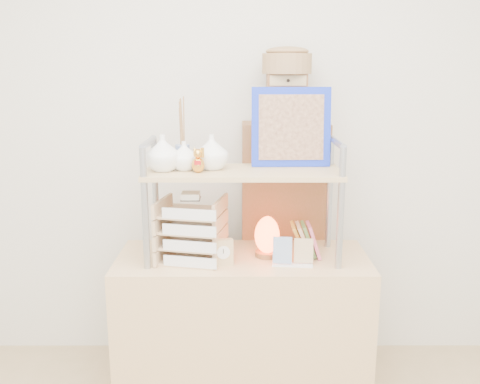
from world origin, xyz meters
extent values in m
cube|color=silver|center=(0.00, 1.70, 1.30)|extent=(3.40, 0.02, 2.60)
cube|color=tan|center=(0.00, 1.20, 0.38)|extent=(1.20, 0.50, 0.75)
cube|color=brown|center=(0.22, 1.57, 0.68)|extent=(0.45, 0.24, 1.35)
cylinder|color=#9498A2|center=(-0.43, 1.05, 1.02)|extent=(0.03, 0.03, 0.55)
cylinder|color=#9498A2|center=(-0.43, 1.35, 1.02)|extent=(0.03, 0.03, 0.55)
cylinder|color=#9498A2|center=(-0.43, 1.20, 1.30)|extent=(0.03, 0.30, 0.03)
cylinder|color=#9498A2|center=(0.43, 1.05, 1.02)|extent=(0.03, 0.03, 0.55)
cylinder|color=#9498A2|center=(0.43, 1.35, 1.02)|extent=(0.03, 0.03, 0.55)
cylinder|color=#9498A2|center=(0.43, 1.20, 1.30)|extent=(0.03, 0.30, 0.03)
cube|color=tan|center=(0.00, 1.20, 1.16)|extent=(0.90, 0.34, 0.02)
imported|color=white|center=(-0.36, 1.18, 1.25)|extent=(0.16, 0.16, 0.17)
imported|color=white|center=(-0.27, 1.20, 1.24)|extent=(0.13, 0.13, 0.13)
imported|color=white|center=(-0.14, 1.22, 1.25)|extent=(0.15, 0.15, 0.16)
cylinder|color=#2854B0|center=(-0.29, 1.32, 1.22)|extent=(0.07, 0.07, 0.10)
cube|color=#142BBD|center=(0.23, 1.30, 1.36)|extent=(0.37, 0.06, 0.37)
cube|color=brown|center=(0.23, 1.29, 1.36)|extent=(0.31, 0.04, 0.30)
cube|color=#D95F7D|center=(0.34, 1.20, 0.83)|extent=(0.07, 0.12, 0.17)
cube|color=#608844|center=(0.31, 1.22, 0.83)|extent=(0.07, 0.12, 0.17)
cube|color=tan|center=(0.29, 1.20, 0.83)|extent=(0.08, 0.13, 0.16)
cube|color=gold|center=(0.27, 1.22, 0.83)|extent=(0.08, 0.14, 0.16)
cube|color=tan|center=(-0.24, 1.17, 0.76)|extent=(0.31, 0.30, 0.01)
cube|color=white|center=(-0.24, 1.05, 0.78)|extent=(0.24, 0.06, 0.05)
cube|color=tan|center=(-0.24, 1.17, 0.83)|extent=(0.31, 0.30, 0.01)
cube|color=white|center=(-0.24, 1.05, 0.86)|extent=(0.24, 0.06, 0.05)
cube|color=tan|center=(-0.24, 1.17, 0.90)|extent=(0.31, 0.30, 0.01)
cube|color=white|center=(-0.24, 1.05, 0.93)|extent=(0.24, 0.06, 0.05)
cube|color=tan|center=(-0.24, 1.17, 0.98)|extent=(0.31, 0.30, 0.01)
cube|color=white|center=(-0.24, 1.05, 1.00)|extent=(0.24, 0.06, 0.05)
cube|color=beige|center=(-0.24, 1.15, 1.06)|extent=(0.08, 0.08, 0.03)
cylinder|color=brown|center=(0.12, 1.21, 0.76)|extent=(0.11, 0.11, 0.02)
ellipsoid|color=#F6481D|center=(0.12, 1.21, 0.86)|extent=(0.13, 0.12, 0.17)
cube|color=tan|center=(-0.09, 1.09, 0.81)|extent=(0.09, 0.05, 0.12)
cylinder|color=white|center=(-0.09, 1.07, 0.82)|extent=(0.06, 0.02, 0.06)
cube|color=white|center=(0.23, 1.08, 0.75)|extent=(0.19, 0.07, 0.01)
cube|color=navy|center=(0.18, 1.09, 0.82)|extent=(0.09, 0.03, 0.12)
cube|color=tan|center=(0.28, 1.10, 0.82)|extent=(0.09, 0.03, 0.11)
cube|color=brown|center=(0.22, 1.55, 1.48)|extent=(0.20, 0.15, 0.25)
cube|color=tan|center=(0.22, 1.47, 1.38)|extent=(0.18, 0.01, 0.05)
cube|color=tan|center=(0.22, 1.47, 1.44)|extent=(0.18, 0.01, 0.05)
cube|color=tan|center=(0.22, 1.47, 1.51)|extent=(0.18, 0.01, 0.05)
cube|color=tan|center=(0.22, 1.47, 1.57)|extent=(0.18, 0.01, 0.05)
cylinder|color=#89603E|center=(0.22, 1.55, 1.65)|extent=(0.25, 0.25, 0.10)
camera|label=1|loc=(-0.01, -1.21, 1.64)|focal=40.00mm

